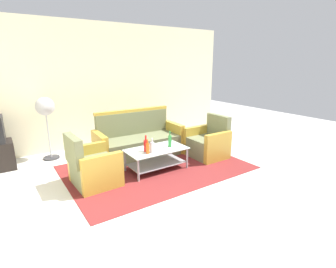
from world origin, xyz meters
TOP-DOWN VIEW (x-y plane):
  - ground_plane at (0.00, 0.00)m, footprint 14.00×14.00m
  - wall_back at (0.00, 3.06)m, footprint 6.52×0.12m
  - rug at (0.03, 0.98)m, footprint 3.25×2.24m
  - couch at (0.04, 1.71)m, footprint 1.82×0.80m
  - armchair_left at (-1.18, 0.96)m, footprint 0.72×0.78m
  - armchair_right at (1.24, 0.88)m, footprint 0.70×0.76m
  - coffee_table at (-0.03, 0.88)m, footprint 1.10×0.60m
  - bottle_orange at (-0.28, 0.76)m, footprint 0.07×0.07m
  - bottle_clear at (-0.19, 0.76)m, footprint 0.07×0.07m
  - bottle_red at (-0.25, 0.86)m, footprint 0.08×0.08m
  - bottle_green at (0.24, 0.84)m, footprint 0.06×0.06m
  - cup at (-0.08, 0.94)m, footprint 0.08×0.08m
  - pedestal_fan at (-1.53, 2.60)m, footprint 0.36×0.36m

SIDE VIEW (x-z plane):
  - ground_plane at x=0.00m, z-range 0.00..0.00m
  - rug at x=0.03m, z-range 0.00..0.01m
  - coffee_table at x=-0.03m, z-range 0.07..0.47m
  - armchair_left at x=-1.18m, z-range -0.14..0.71m
  - armchair_right at x=1.24m, z-range -0.14..0.71m
  - couch at x=0.04m, z-range -0.16..0.80m
  - cup at x=-0.08m, z-range 0.41..0.51m
  - bottle_orange at x=-0.28m, z-range 0.38..0.63m
  - bottle_clear at x=-0.19m, z-range 0.38..0.64m
  - bottle_red at x=-0.25m, z-range 0.37..0.67m
  - bottle_green at x=0.24m, z-range 0.37..0.68m
  - pedestal_fan at x=-1.53m, z-range 0.38..1.65m
  - wall_back at x=0.00m, z-range 0.00..2.80m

